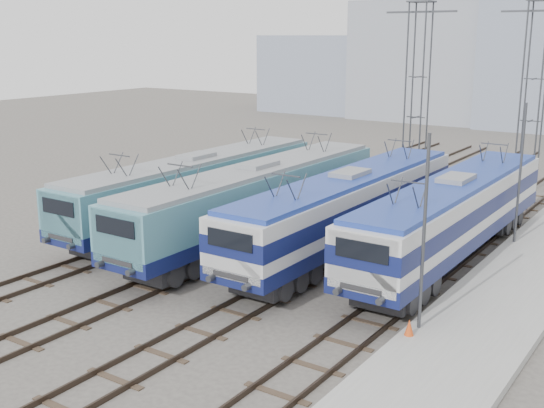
{
  "coord_description": "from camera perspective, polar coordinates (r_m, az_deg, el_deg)",
  "views": [
    {
      "loc": [
        16.5,
        -18.73,
        10.03
      ],
      "look_at": [
        -0.83,
        7.0,
        2.32
      ],
      "focal_mm": 45.0,
      "sensor_mm": 36.0,
      "label": 1
    }
  ],
  "objects": [
    {
      "name": "mast_mid",
      "position": [
        34.3,
        20.02,
        2.13
      ],
      "size": [
        0.12,
        0.12,
        7.0
      ],
      "primitive_type": "cylinder",
      "color": "#3F4247",
      "rests_on": "ground"
    },
    {
      "name": "locomotive_far_right",
      "position": [
        31.49,
        14.87,
        -0.65
      ],
      "size": [
        2.91,
        18.38,
        3.45
      ],
      "color": "#111950",
      "rests_on": "ground"
    },
    {
      "name": "locomotive_center_left",
      "position": [
        33.26,
        -1.42,
        0.56
      ],
      "size": [
        2.96,
        18.73,
        3.53
      ],
      "color": "#111950",
      "rests_on": "ground"
    },
    {
      "name": "safety_cone",
      "position": [
        23.46,
        11.41,
        -10.09
      ],
      "size": [
        0.32,
        0.32,
        0.56
      ],
      "primitive_type": "cone",
      "color": "#D14716",
      "rests_on": "platform"
    },
    {
      "name": "platform",
      "position": [
        29.18,
        19.57,
        -6.67
      ],
      "size": [
        4.0,
        70.0,
        0.3
      ],
      "primitive_type": "cube",
      "color": "#9E9E99",
      "rests_on": "ground"
    },
    {
      "name": "ground",
      "position": [
        26.9,
        -6.94,
        -8.04
      ],
      "size": [
        160.0,
        160.0,
        0.0
      ],
      "primitive_type": "plane",
      "color": "#514C47"
    },
    {
      "name": "mast_front",
      "position": [
        23.12,
        12.57,
        -2.79
      ],
      "size": [
        0.12,
        0.12,
        7.0
      ],
      "primitive_type": "cylinder",
      "color": "#3F4247",
      "rests_on": "ground"
    },
    {
      "name": "building_far_west",
      "position": [
        93.3,
        4.1,
        10.83
      ],
      "size": [
        14.0,
        10.0,
        10.0
      ],
      "primitive_type": "cube",
      "color": "#8590A5",
      "rests_on": "ground"
    },
    {
      "name": "locomotive_center_right",
      "position": [
        31.87,
        6.33,
        -0.1
      ],
      "size": [
        2.9,
        18.32,
        3.44
      ],
      "color": "#111950",
      "rests_on": "ground"
    },
    {
      "name": "locomotive_far_left",
      "position": [
        36.53,
        -6.53,
        1.59
      ],
      "size": [
        2.88,
        18.18,
        3.42
      ],
      "color": "#111950",
      "rests_on": "ground"
    },
    {
      "name": "building_west",
      "position": [
        86.35,
        13.55,
        11.57
      ],
      "size": [
        18.0,
        12.0,
        14.0
      ],
      "primitive_type": "cube",
      "color": "#9298A4",
      "rests_on": "ground"
    },
    {
      "name": "catenary_tower_west",
      "position": [
        44.08,
        12.04,
        9.25
      ],
      "size": [
        4.5,
        1.2,
        12.0
      ],
      "color": "#3F4247",
      "rests_on": "ground"
    },
    {
      "name": "catenary_tower_east",
      "position": [
        44.01,
        20.98,
        8.63
      ],
      "size": [
        4.5,
        1.2,
        12.0
      ],
      "color": "#3F4247",
      "rests_on": "ground"
    }
  ]
}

